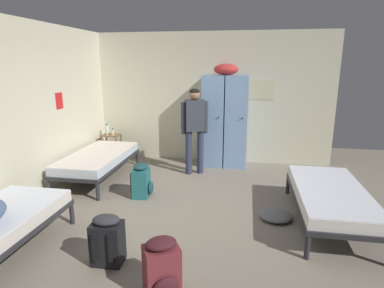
% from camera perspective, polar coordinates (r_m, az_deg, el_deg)
% --- Properties ---
extents(ground_plane, '(8.30, 8.30, 0.00)m').
position_cam_1_polar(ground_plane, '(4.69, -0.56, -12.11)').
color(ground_plane, gray).
extents(room_backdrop, '(5.00, 5.25, 2.71)m').
position_cam_1_polar(room_backdrop, '(5.83, -10.55, 6.85)').
color(room_backdrop, beige).
rests_on(room_backdrop, ground_plane).
extents(locker_bank, '(0.90, 0.55, 2.07)m').
position_cam_1_polar(locker_bank, '(6.55, 5.87, 4.41)').
color(locker_bank, '#7A9ECC').
rests_on(locker_bank, ground_plane).
extents(shelf_unit, '(0.38, 0.30, 0.57)m').
position_cam_1_polar(shelf_unit, '(7.21, -14.18, -0.12)').
color(shelf_unit, brown).
rests_on(shelf_unit, ground_plane).
extents(bed_left_rear, '(0.90, 1.90, 0.49)m').
position_cam_1_polar(bed_left_rear, '(6.10, -16.39, -2.54)').
color(bed_left_rear, '#28282D').
rests_on(bed_left_rear, ground_plane).
extents(bed_right, '(0.90, 1.90, 0.49)m').
position_cam_1_polar(bed_right, '(4.65, 23.40, -8.46)').
color(bed_right, '#28282D').
rests_on(bed_right, ground_plane).
extents(person_traveler, '(0.49, 0.32, 1.63)m').
position_cam_1_polar(person_traveler, '(5.99, 0.47, 3.68)').
color(person_traveler, '#2D334C').
rests_on(person_traveler, ground_plane).
extents(water_bottle, '(0.07, 0.07, 0.24)m').
position_cam_1_polar(water_bottle, '(7.19, -14.86, 2.51)').
color(water_bottle, silver).
rests_on(water_bottle, shelf_unit).
extents(lotion_bottle, '(0.05, 0.05, 0.15)m').
position_cam_1_polar(lotion_bottle, '(7.08, -13.94, 2.07)').
color(lotion_bottle, beige).
rests_on(lotion_bottle, shelf_unit).
extents(backpack_maroon, '(0.40, 0.41, 0.55)m').
position_cam_1_polar(backpack_maroon, '(3.16, -5.39, -21.04)').
color(backpack_maroon, maroon).
rests_on(backpack_maroon, ground_plane).
extents(backpack_black, '(0.33, 0.35, 0.55)m').
position_cam_1_polar(backpack_black, '(3.65, -14.77, -16.24)').
color(backpack_black, black).
rests_on(backpack_black, ground_plane).
extents(backpack_teal, '(0.36, 0.34, 0.55)m').
position_cam_1_polar(backpack_teal, '(5.18, -8.93, -6.52)').
color(backpack_teal, '#23666B').
rests_on(backpack_teal, ground_plane).
extents(clothes_pile_grey, '(0.45, 0.44, 0.11)m').
position_cam_1_polar(clothes_pile_grey, '(4.64, 14.65, -12.17)').
color(clothes_pile_grey, slate).
rests_on(clothes_pile_grey, ground_plane).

